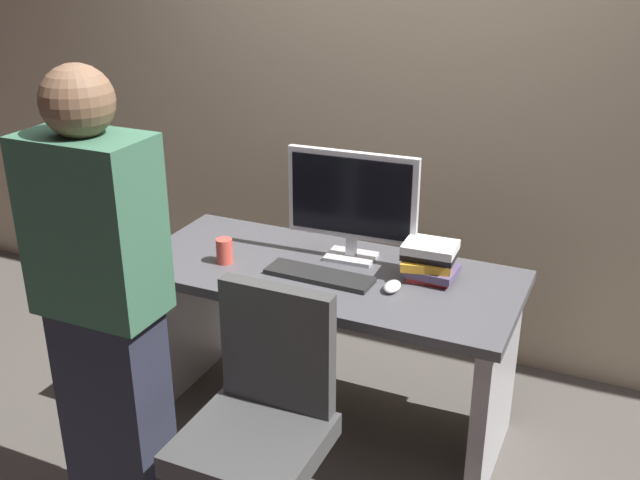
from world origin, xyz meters
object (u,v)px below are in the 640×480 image
Objects in this scene: person_at_desk at (104,312)px; book_stack at (429,261)px; keyboard at (319,276)px; monitor at (352,200)px; mouse at (392,286)px; cup_near_keyboard at (224,251)px; desk at (325,318)px; office_chair at (261,442)px.

book_stack is (0.83, 0.90, -0.04)m from person_at_desk.
monitor is at bearing 80.28° from keyboard.
monitor reaches higher than mouse.
monitor is 2.37× the size of book_stack.
keyboard is 0.41m from cup_near_keyboard.
desk is 0.39m from mouse.
keyboard is (0.01, -0.07, 0.23)m from desk.
monitor is at bearing 63.11° from person_at_desk.
cup_near_keyboard is (-0.71, -0.04, 0.03)m from mouse.
book_stack is at bearing 47.27° from person_at_desk.
monitor is (-0.04, 0.87, 0.56)m from office_chair.
desk is 2.85× the size of monitor.
desk is at bearing -166.75° from book_stack.
monitor is (0.05, 0.15, 0.47)m from desk.
mouse is (0.30, 0.01, 0.01)m from keyboard.
office_chair reaches higher than desk.
monitor is 5.25× the size of cup_near_keyboard.
desk is 0.73m from office_chair.
mouse is at bearing 71.98° from office_chair.
monitor is at bearing 171.34° from book_stack.
person_at_desk reaches higher than monitor.
mouse is (0.30, -0.06, 0.23)m from desk.
office_chair reaches higher than mouse.
keyboard is 1.88× the size of book_stack.
cup_near_keyboard is (-0.40, -0.10, 0.27)m from desk.
desk is 0.94× the size of person_at_desk.
desk is at bearing 13.99° from cup_near_keyboard.
person_at_desk is at bearing -171.05° from office_chair.
desk is 0.50m from book_stack.
keyboard is 4.30× the size of mouse.
desk is at bearing 61.82° from person_at_desk.
keyboard is at bearing 59.00° from person_at_desk.
book_stack is at bearing 24.67° from keyboard.
book_stack reaches higher than mouse.
person_at_desk is 3.81× the size of keyboard.
cup_near_keyboard is at bearing -166.38° from book_stack.
person_at_desk reaches higher than book_stack.
book_stack is (0.39, 0.17, 0.07)m from keyboard.
person_at_desk is 15.90× the size of cup_near_keyboard.
monitor is (0.48, 0.95, 0.14)m from person_at_desk.
book_stack reaches higher than cup_near_keyboard.
keyboard is (-0.08, 0.65, 0.31)m from office_chair.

